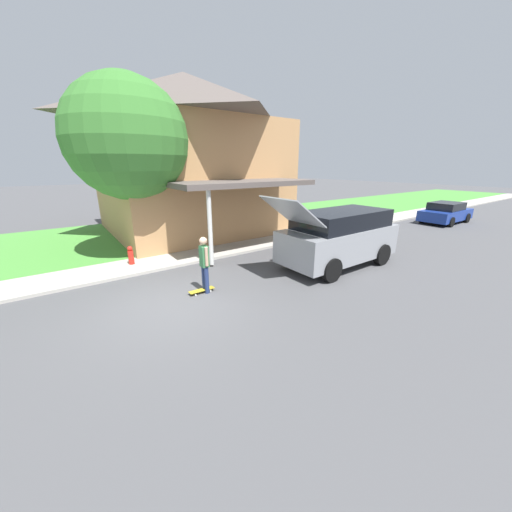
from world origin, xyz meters
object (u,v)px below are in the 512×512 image
Objects in this scene: suv_parked at (339,237)px; skateboarder at (204,262)px; fire_hydrant at (131,255)px; skateboard at (202,290)px; lawn_tree_near at (128,140)px; car_down_street at (446,213)px.

suv_parked reaches higher than skateboarder.
suv_parked is at bearing 55.56° from fire_hydrant.
skateboard is at bearing -97.81° from suv_parked.
fire_hydrant is (-3.60, -1.10, 0.35)m from skateboard.
fire_hydrant is at bearing -162.98° from skateboard.
lawn_tree_near is 18.82m from car_down_street.
car_down_street reaches higher than skateboard.
lawn_tree_near is 8.62× the size of skateboard.
suv_parked is 12.42m from car_down_street.
fire_hydrant is at bearing -30.36° from lawn_tree_near.
suv_parked is 5.11m from skateboarder.
lawn_tree_near is at bearing -134.10° from suv_parked.
skateboard is (-0.71, -5.18, -1.01)m from suv_parked.
skateboarder is (-0.69, -5.06, -0.17)m from suv_parked.
skateboarder is at bearing -97.79° from suv_parked.
skateboard is at bearing 5.26° from lawn_tree_near.
car_down_street is 18.87m from fire_hydrant.
fire_hydrant is (-2.98, -18.63, -0.22)m from car_down_street.
lawn_tree_near is at bearing -102.92° from car_down_street.
lawn_tree_near is at bearing -174.74° from skateboard.
lawn_tree_near reaches higher than skateboarder.
suv_parked reaches higher than car_down_street.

